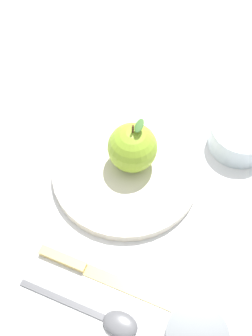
# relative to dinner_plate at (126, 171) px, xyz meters

# --- Properties ---
(ground_plane) EXTENTS (2.40, 2.40, 0.00)m
(ground_plane) POSITION_rel_dinner_plate_xyz_m (-0.01, -0.03, -0.01)
(ground_plane) COLOR silver
(dinner_plate) EXTENTS (0.24, 0.24, 0.02)m
(dinner_plate) POSITION_rel_dinner_plate_xyz_m (0.00, 0.00, 0.00)
(dinner_plate) COLOR silver
(dinner_plate) RESTS_ON ground_plane
(apple) EXTENTS (0.08, 0.08, 0.09)m
(apple) POSITION_rel_dinner_plate_xyz_m (0.01, 0.01, 0.05)
(apple) COLOR #8CB22D
(apple) RESTS_ON dinner_plate
(side_bowl) EXTENTS (0.10, 0.10, 0.04)m
(side_bowl) POSITION_rel_dinner_plate_xyz_m (0.20, -0.01, 0.02)
(side_bowl) COLOR silver
(side_bowl) RESTS_ON ground_plane
(knife) EXTENTS (0.16, 0.16, 0.01)m
(knife) POSITION_rel_dinner_plate_xyz_m (-0.10, -0.14, -0.01)
(knife) COLOR #D8B766
(knife) RESTS_ON ground_plane
(spoon) EXTENTS (0.14, 0.14, 0.01)m
(spoon) POSITION_rel_dinner_plate_xyz_m (-0.11, -0.21, -0.00)
(spoon) COLOR #59595E
(spoon) RESTS_ON ground_plane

